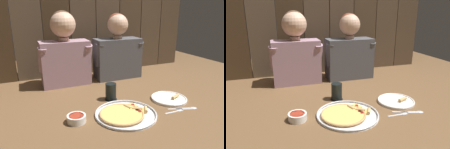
{
  "view_description": "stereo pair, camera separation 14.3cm",
  "coord_description": "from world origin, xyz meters",
  "views": [
    {
      "loc": [
        -0.56,
        -1.15,
        0.61
      ],
      "look_at": [
        -0.01,
        0.1,
        0.18
      ],
      "focal_mm": 33.61,
      "sensor_mm": 36.0,
      "label": 1
    },
    {
      "loc": [
        -0.42,
        -1.2,
        0.61
      ],
      "look_at": [
        -0.01,
        0.1,
        0.18
      ],
      "focal_mm": 33.61,
      "sensor_mm": 36.0,
      "label": 2
    }
  ],
  "objects": [
    {
      "name": "ground_plane",
      "position": [
        0.0,
        0.0,
        0.0
      ],
      "size": [
        3.2,
        3.2,
        0.0
      ],
      "primitive_type": "plane",
      "color": "brown"
    },
    {
      "name": "pizza_tray",
      "position": [
        -0.04,
        -0.15,
        0.01
      ],
      "size": [
        0.37,
        0.37,
        0.03
      ],
      "color": "silver",
      "rests_on": "ground"
    },
    {
      "name": "dinner_plate",
      "position": [
        0.35,
        -0.07,
        0.01
      ],
      "size": [
        0.25,
        0.25,
        0.03
      ],
      "color": "white",
      "rests_on": "ground"
    },
    {
      "name": "drinking_glass",
      "position": [
        -0.02,
        0.09,
        0.06
      ],
      "size": [
        0.09,
        0.09,
        0.12
      ],
      "color": "black",
      "rests_on": "ground"
    },
    {
      "name": "dipping_bowl",
      "position": [
        -0.32,
        -0.11,
        0.02
      ],
      "size": [
        0.11,
        0.11,
        0.04
      ],
      "color": "white",
      "rests_on": "ground"
    },
    {
      "name": "table_fork",
      "position": [
        0.27,
        -0.24,
        0.0
      ],
      "size": [
        0.13,
        0.02,
        0.01
      ],
      "color": "silver",
      "rests_on": "ground"
    },
    {
      "name": "table_knife",
      "position": [
        0.32,
        -0.22,
        0.0
      ],
      "size": [
        0.15,
        0.07,
        0.01
      ],
      "color": "silver",
      "rests_on": "ground"
    },
    {
      "name": "table_spoon",
      "position": [
        0.39,
        -0.24,
        0.0
      ],
      "size": [
        0.14,
        0.06,
        0.01
      ],
      "color": "silver",
      "rests_on": "ground"
    },
    {
      "name": "diner_left",
      "position": [
        -0.24,
        0.54,
        0.29
      ],
      "size": [
        0.43,
        0.21,
        0.6
      ],
      "color": "gray",
      "rests_on": "ground"
    },
    {
      "name": "diner_right",
      "position": [
        0.24,
        0.54,
        0.26
      ],
      "size": [
        0.45,
        0.2,
        0.58
      ],
      "color": "#4C4C51",
      "rests_on": "ground"
    },
    {
      "name": "wooden_backdrop_wall",
      "position": [
        0.0,
        0.79,
        0.65
      ],
      "size": [
        2.19,
        0.03,
        1.29
      ],
      "color": "#4E3C2A",
      "rests_on": "ground"
    }
  ]
}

